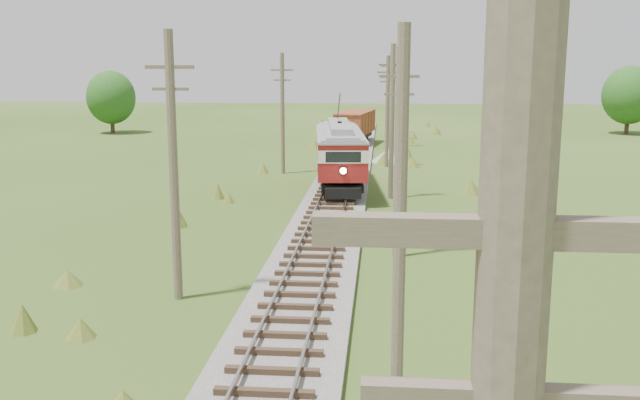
# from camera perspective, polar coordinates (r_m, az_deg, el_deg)

# --- Properties ---
(railbed_main) EXTENTS (3.60, 96.00, 0.57)m
(railbed_main) POSITION_cam_1_polar(r_m,az_deg,el_deg) (45.53, 1.59, 1.15)
(railbed_main) COLOR #605B54
(railbed_main) RESTS_ON ground
(streetcar) EXTENTS (3.96, 12.28, 5.56)m
(streetcar) POSITION_cam_1_polar(r_m,az_deg,el_deg) (44.67, 1.57, 4.08)
(streetcar) COLOR black
(streetcar) RESTS_ON ground
(gondola) EXTENTS (3.87, 8.43, 2.70)m
(gondola) POSITION_cam_1_polar(r_m,az_deg,el_deg) (69.61, 2.83, 6.07)
(gondola) COLOR black
(gondola) RESTS_ON ground
(gravel_pile) EXTENTS (2.90, 3.08, 1.05)m
(gravel_pile) POSITION_cam_1_polar(r_m,az_deg,el_deg) (57.91, 5.57, 3.52)
(gravel_pile) COLOR gray
(gravel_pile) RESTS_ON ground
(utility_pole_r_1) EXTENTS (0.30, 0.30, 8.80)m
(utility_pole_r_1) POSITION_cam_1_polar(r_m,az_deg,el_deg) (16.19, 6.42, -1.79)
(utility_pole_r_1) COLOR brown
(utility_pole_r_1) RESTS_ON ground
(utility_pole_r_2) EXTENTS (1.60, 0.30, 8.60)m
(utility_pole_r_2) POSITION_cam_1_polar(r_m,az_deg,el_deg) (29.01, 6.25, 3.91)
(utility_pole_r_2) COLOR brown
(utility_pole_r_2) RESTS_ON ground
(utility_pole_r_3) EXTENTS (1.60, 0.30, 9.00)m
(utility_pole_r_3) POSITION_cam_1_polar(r_m,az_deg,el_deg) (41.92, 5.77, 6.36)
(utility_pole_r_3) COLOR brown
(utility_pole_r_3) RESTS_ON ground
(utility_pole_r_4) EXTENTS (1.60, 0.30, 8.40)m
(utility_pole_r_4) POSITION_cam_1_polar(r_m,az_deg,el_deg) (54.91, 5.40, 7.13)
(utility_pole_r_4) COLOR brown
(utility_pole_r_4) RESTS_ON ground
(utility_pole_r_5) EXTENTS (1.60, 0.30, 8.90)m
(utility_pole_r_5) POSITION_cam_1_polar(r_m,az_deg,el_deg) (67.87, 5.70, 8.07)
(utility_pole_r_5) COLOR brown
(utility_pole_r_5) RESTS_ON ground
(utility_pole_r_6) EXTENTS (1.60, 0.30, 8.70)m
(utility_pole_r_6) POSITION_cam_1_polar(r_m,az_deg,el_deg) (80.86, 5.46, 8.46)
(utility_pole_r_6) COLOR brown
(utility_pole_r_6) RESTS_ON ground
(utility_pole_l_a) EXTENTS (1.60, 0.30, 9.00)m
(utility_pole_l_a) POSITION_cam_1_polar(r_m,az_deg,el_deg) (24.03, -11.65, 2.78)
(utility_pole_l_a) COLOR brown
(utility_pole_l_a) RESTS_ON ground
(utility_pole_l_b) EXTENTS (1.60, 0.30, 8.60)m
(utility_pole_l_b) POSITION_cam_1_polar(r_m,az_deg,el_deg) (51.41, -3.02, 7.02)
(utility_pole_l_b) COLOR brown
(utility_pole_l_b) RESTS_ON ground
(tree_mid_a) EXTENTS (5.46, 5.46, 7.03)m
(tree_mid_a) POSITION_cam_1_polar(r_m,az_deg,el_deg) (84.64, -16.38, 7.87)
(tree_mid_a) COLOR #38281C
(tree_mid_a) RESTS_ON ground
(tree_mid_b) EXTENTS (5.88, 5.88, 7.57)m
(tree_mid_b) POSITION_cam_1_polar(r_m,az_deg,el_deg) (87.25, 23.50, 7.70)
(tree_mid_b) COLOR #38281C
(tree_mid_b) RESTS_ON ground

